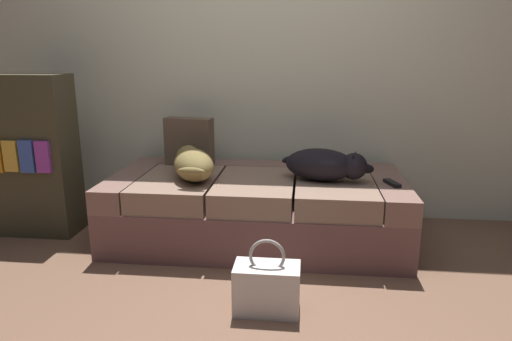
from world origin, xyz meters
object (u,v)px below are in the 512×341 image
object	(u,v)px
dog_tan	(193,163)
tv_remote	(392,183)
dog_dark	(326,165)
handbag	(267,287)
throw_pillow	(189,141)
couch	(257,208)
bookshelf	(33,156)

from	to	relation	value
dog_tan	tv_remote	distance (m)	1.26
dog_dark	handbag	size ratio (longest dim) A/B	1.57
throw_pillow	tv_remote	bearing A→B (deg)	-15.71
couch	dog_dark	xyz separation A→B (m)	(0.45, -0.06, 0.33)
tv_remote	throw_pillow	distance (m)	1.43
dog_tan	throw_pillow	distance (m)	0.40
tv_remote	handbag	bearing A→B (deg)	-151.71
couch	throw_pillow	distance (m)	0.70
dog_dark	bookshelf	world-z (taller)	bookshelf
handbag	dog_dark	bearing A→B (deg)	70.01
couch	throw_pillow	xyz separation A→B (m)	(-0.52, 0.27, 0.39)
dog_tan	dog_dark	size ratio (longest dim) A/B	0.94
dog_tan	throw_pillow	size ratio (longest dim) A/B	1.63
couch	bookshelf	distance (m)	1.58
handbag	bookshelf	size ratio (longest dim) A/B	0.34
couch	dog_dark	distance (m)	0.56
couch	bookshelf	bearing A→B (deg)	-179.06
dog_tan	dog_dark	bearing A→B (deg)	3.07
dog_dark	bookshelf	xyz separation A→B (m)	(-1.99, 0.03, 0.00)
dog_dark	tv_remote	world-z (taller)	dog_dark
handbag	throw_pillow	bearing A→B (deg)	119.92
dog_tan	throw_pillow	bearing A→B (deg)	107.06
dog_dark	bookshelf	distance (m)	1.99
throw_pillow	handbag	xyz separation A→B (m)	(0.66, -1.15, -0.49)
tv_remote	bookshelf	size ratio (longest dim) A/B	0.14
dog_dark	dog_tan	bearing A→B (deg)	-176.93
tv_remote	couch	bearing A→B (deg)	152.94
dog_tan	dog_dark	world-z (taller)	dog_dark
throw_pillow	couch	bearing A→B (deg)	-27.19
throw_pillow	handbag	size ratio (longest dim) A/B	0.90
bookshelf	dog_dark	bearing A→B (deg)	-0.99
couch	handbag	distance (m)	0.90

